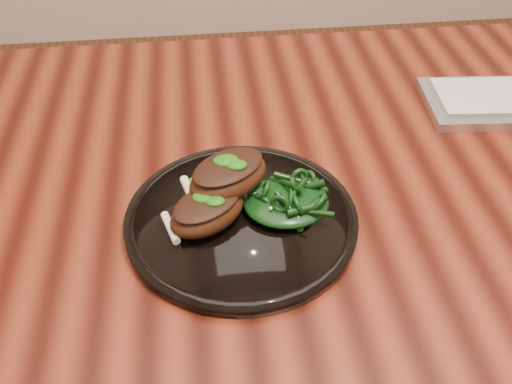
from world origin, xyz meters
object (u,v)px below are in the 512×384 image
desk (407,191)px  plate (241,219)px  lamb_chop_front (207,210)px  greens_heap (286,198)px

desk → plate: 0.32m
desk → plate: bearing=-154.9°
lamb_chop_front → greens_heap: lamb_chop_front is taller
plate → lamb_chop_front: 0.05m
desk → plate: size_ratio=5.43×
plate → greens_heap: size_ratio=2.70×
desk → lamb_chop_front: size_ratio=13.09×
desk → lamb_chop_front: bearing=-156.3°
desk → greens_heap: size_ratio=14.64×
lamb_chop_front → plate: bearing=14.1°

